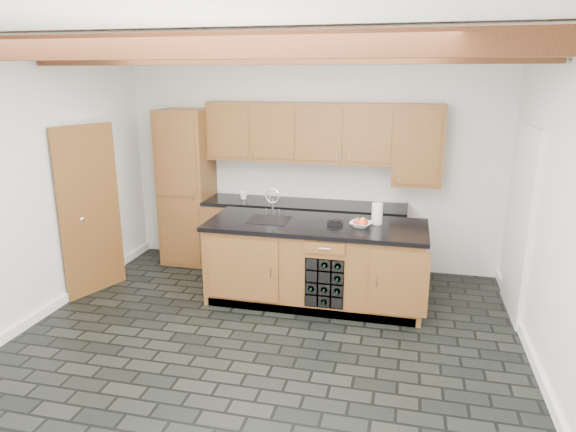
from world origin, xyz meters
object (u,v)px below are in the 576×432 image
kitchen_scale (335,223)px  fruit_bowl (361,224)px  island (316,262)px  paper_towel (377,214)px

kitchen_scale → fruit_bowl: (0.28, -0.01, 0.00)m
island → paper_towel: paper_towel is taller
kitchen_scale → island: bearing=168.7°
fruit_bowl → paper_towel: bearing=46.0°
kitchen_scale → paper_towel: (0.45, 0.15, 0.09)m
paper_towel → kitchen_scale: bearing=-161.1°
paper_towel → island: bearing=-167.7°
island → paper_towel: size_ratio=10.63×
island → kitchen_scale: (0.21, -0.01, 0.49)m
island → kitchen_scale: bearing=-2.3°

